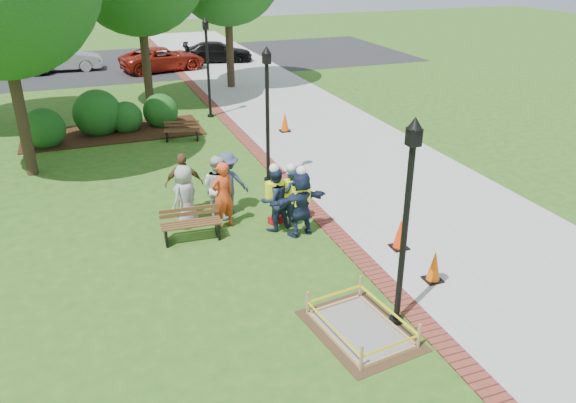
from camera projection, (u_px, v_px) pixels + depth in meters
name	position (u px, v px, depth m)	size (l,w,h in m)	color
ground	(286.00, 262.00, 13.46)	(100.00, 100.00, 0.00)	#285116
sidewalk	(315.00, 126.00, 23.57)	(6.00, 60.00, 0.02)	#9E9E99
brick_edging	(240.00, 134.00, 22.53)	(0.50, 60.00, 0.03)	maroon
mulch_bed	(114.00, 133.00, 22.72)	(7.00, 3.00, 0.05)	#381E0F
parking_lot	(142.00, 63.00, 36.47)	(36.00, 12.00, 0.01)	black
wet_concrete_pad	(361.00, 321.00, 10.95)	(1.98, 2.50, 0.55)	#47331E
bench_near	(192.00, 230.00, 14.37)	(1.55, 0.61, 0.83)	brown
bench_far	(182.00, 135.00, 21.79)	(1.42, 0.77, 0.73)	#572C1D
cone_front	(434.00, 267.00, 12.53)	(0.39, 0.39, 0.77)	black
cone_back	(400.00, 234.00, 13.89)	(0.42, 0.42, 0.82)	black
cone_far	(285.00, 122.00, 22.76)	(0.42, 0.42, 0.83)	black
toolbox	(276.00, 219.00, 15.33)	(0.41, 0.23, 0.21)	#A90D13
lamp_near	(407.00, 211.00, 10.27)	(0.28, 0.28, 4.26)	black
lamp_mid	(267.00, 105.00, 17.09)	(0.28, 0.28, 4.26)	black
lamp_far	(207.00, 60.00, 23.91)	(0.28, 0.28, 4.26)	black
shrub_a	(47.00, 146.00, 21.28)	(1.56, 1.56, 1.56)	#144413
shrub_b	(100.00, 133.00, 22.75)	(1.91, 1.91, 1.91)	#144413
shrub_c	(128.00, 131.00, 23.01)	(1.32, 1.32, 1.32)	#144413
shrub_d	(162.00, 125.00, 23.75)	(1.45, 1.45, 1.45)	#144413
shrub_e	(109.00, 126.00, 23.60)	(1.02, 1.02, 1.02)	#144413
casual_person_a	(185.00, 196.00, 14.87)	(0.65, 0.62, 1.72)	#9D9D9D
casual_person_b	(223.00, 195.00, 14.78)	(0.68, 0.55, 1.84)	red
casual_person_c	(217.00, 187.00, 15.39)	(0.64, 0.67, 1.78)	silver
casual_person_d	(184.00, 184.00, 15.56)	(0.63, 0.47, 1.78)	brown
casual_person_e	(227.00, 183.00, 15.65)	(0.64, 0.49, 1.78)	#394264
hivis_worker_a	(301.00, 201.00, 14.36)	(0.61, 0.44, 1.91)	#1C1E4A
hivis_worker_b	(291.00, 195.00, 14.91)	(0.60, 0.61, 1.77)	#1C214A
hivis_worker_c	(274.00, 197.00, 14.64)	(0.62, 0.48, 1.87)	#1B2146
parked_car_a	(17.00, 75.00, 33.03)	(4.66, 2.03, 1.52)	#2A2A2D
parked_car_b	(66.00, 71.00, 34.11)	(4.79, 2.08, 1.56)	#ADADB2
parked_car_c	(164.00, 71.00, 34.23)	(4.71, 2.05, 1.54)	maroon
parked_car_d	(218.00, 62.00, 36.80)	(4.28, 1.86, 1.39)	black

